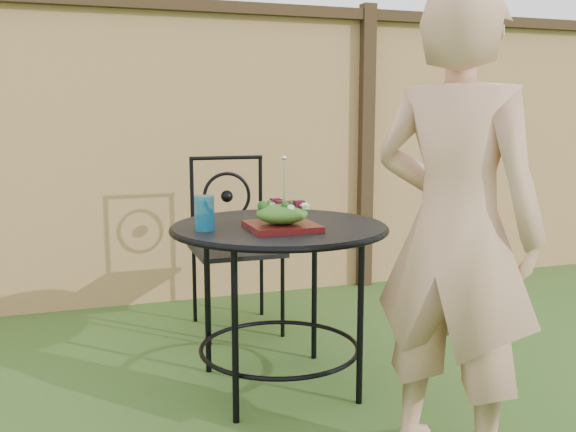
{
  "coord_description": "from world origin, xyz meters",
  "views": [
    {
      "loc": [
        -0.6,
        -1.83,
        1.19
      ],
      "look_at": [
        0.28,
        0.76,
        0.75
      ],
      "focal_mm": 40.0,
      "sensor_mm": 36.0,
      "label": 1
    }
  ],
  "objects_px": {
    "patio_table": "(279,257)",
    "salad_plate": "(282,226)",
    "diner": "(455,232)",
    "patio_chair": "(234,238)"
  },
  "relations": [
    {
      "from": "patio_table",
      "to": "salad_plate",
      "type": "xyz_separation_m",
      "value": [
        -0.02,
        -0.11,
        0.15
      ]
    },
    {
      "from": "patio_table",
      "to": "diner",
      "type": "relative_size",
      "value": 0.58
    },
    {
      "from": "diner",
      "to": "salad_plate",
      "type": "xyz_separation_m",
      "value": [
        -0.4,
        0.63,
        -0.06
      ]
    },
    {
      "from": "diner",
      "to": "salad_plate",
      "type": "distance_m",
      "value": 0.75
    },
    {
      "from": "patio_table",
      "to": "patio_chair",
      "type": "bearing_deg",
      "value": 89.18
    },
    {
      "from": "patio_chair",
      "to": "salad_plate",
      "type": "bearing_deg",
      "value": -92.16
    },
    {
      "from": "diner",
      "to": "patio_chair",
      "type": "bearing_deg",
      "value": -21.86
    },
    {
      "from": "salad_plate",
      "to": "patio_chair",
      "type": "bearing_deg",
      "value": 87.84
    },
    {
      "from": "salad_plate",
      "to": "patio_table",
      "type": "bearing_deg",
      "value": 77.64
    },
    {
      "from": "patio_chair",
      "to": "patio_table",
      "type": "bearing_deg",
      "value": -90.82
    }
  ]
}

